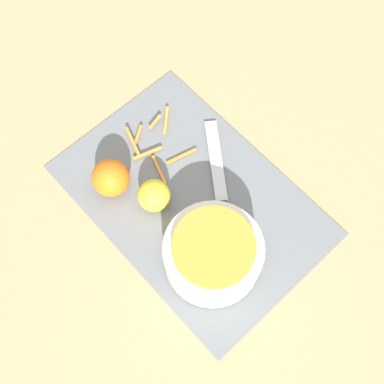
{
  "coord_description": "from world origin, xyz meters",
  "views": [
    {
      "loc": [
        -0.26,
        0.24,
        0.87
      ],
      "look_at": [
        0.0,
        0.0,
        0.04
      ],
      "focal_mm": 50.0,
      "sensor_mm": 36.0,
      "label": 1
    }
  ],
  "objects_px": {
    "bowl_speckled": "(213,253)",
    "lemon": "(154,195)",
    "orange_left": "(111,178)",
    "knife": "(224,212)"
  },
  "relations": [
    {
      "from": "bowl_speckled",
      "to": "orange_left",
      "type": "relative_size",
      "value": 2.43
    },
    {
      "from": "bowl_speckled",
      "to": "lemon",
      "type": "xyz_separation_m",
      "value": [
        0.14,
        0.0,
        -0.01
      ]
    },
    {
      "from": "bowl_speckled",
      "to": "knife",
      "type": "height_order",
      "value": "bowl_speckled"
    },
    {
      "from": "bowl_speckled",
      "to": "lemon",
      "type": "distance_m",
      "value": 0.15
    },
    {
      "from": "orange_left",
      "to": "lemon",
      "type": "bearing_deg",
      "value": -154.86
    },
    {
      "from": "knife",
      "to": "lemon",
      "type": "distance_m",
      "value": 0.12
    },
    {
      "from": "lemon",
      "to": "bowl_speckled",
      "type": "bearing_deg",
      "value": -179.77
    },
    {
      "from": "knife",
      "to": "orange_left",
      "type": "relative_size",
      "value": 3.49
    },
    {
      "from": "knife",
      "to": "lemon",
      "type": "bearing_deg",
      "value": 73.19
    },
    {
      "from": "knife",
      "to": "orange_left",
      "type": "bearing_deg",
      "value": 68.44
    }
  ]
}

